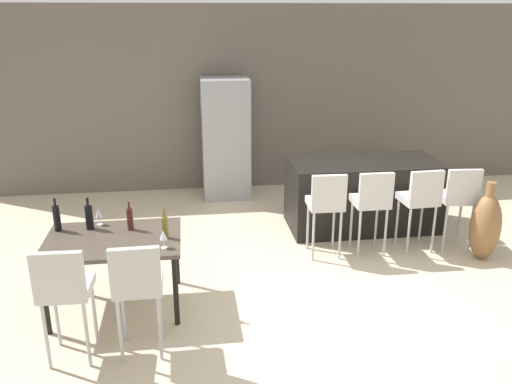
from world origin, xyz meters
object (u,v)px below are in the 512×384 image
at_px(potted_plant, 386,169).
at_px(floor_vase, 485,227).
at_px(bar_chair_middle, 372,199).
at_px(bar_chair_far, 459,195).
at_px(dining_chair_far, 137,282).
at_px(wine_glass_middle, 163,235).
at_px(wine_bottle_right, 165,227).
at_px(wine_bottle_inner, 130,219).
at_px(kitchen_island, 362,194).
at_px(dining_table, 113,245).
at_px(dining_chair_near, 64,287).
at_px(wine_bottle_corner, 57,218).
at_px(wine_glass_left, 99,213).
at_px(wine_bottle_end, 89,217).
at_px(bar_chair_left, 326,201).
at_px(refrigerator, 225,138).
at_px(bar_chair_right, 421,197).

bearing_deg(potted_plant, floor_vase, -86.31).
distance_m(bar_chair_middle, bar_chair_far, 1.08).
height_order(dining_chair_far, wine_glass_middle, dining_chair_far).
distance_m(wine_bottle_right, floor_vase, 3.72).
bearing_deg(wine_bottle_right, wine_bottle_inner, 144.83).
bearing_deg(bar_chair_far, wine_bottle_inner, -170.43).
bearing_deg(kitchen_island, dining_table, -151.29).
distance_m(dining_chair_near, wine_bottle_corner, 1.13).
height_order(bar_chair_far, wine_bottle_inner, bar_chair_far).
height_order(kitchen_island, floor_vase, floor_vase).
height_order(dining_chair_far, wine_glass_left, dining_chair_far).
relative_size(wine_bottle_end, potted_plant, 0.59).
bearing_deg(wine_bottle_corner, bar_chair_left, 11.13).
xyz_separation_m(dining_chair_near, wine_bottle_corner, (-0.26, 1.08, 0.18)).
height_order(wine_bottle_end, wine_bottle_corner, wine_bottle_corner).
distance_m(wine_bottle_right, wine_bottle_corner, 1.10).
bearing_deg(wine_glass_middle, dining_chair_near, -145.47).
xyz_separation_m(refrigerator, floor_vase, (2.82, -2.69, -0.51)).
bearing_deg(bar_chair_far, bar_chair_left, -179.99).
height_order(dining_chair_far, wine_bottle_inner, dining_chair_far).
bearing_deg(dining_chair_far, wine_glass_middle, 69.34).
bearing_deg(potted_plant, dining_chair_near, -136.71).
bearing_deg(wine_bottle_corner, wine_glass_middle, -27.52).
height_order(bar_chair_left, wine_bottle_inner, bar_chair_left).
height_order(kitchen_island, wine_bottle_end, wine_bottle_end).
xyz_separation_m(bar_chair_far, floor_vase, (0.21, -0.31, -0.29)).
xyz_separation_m(bar_chair_middle, refrigerator, (-1.53, 2.38, 0.22)).
relative_size(bar_chair_left, dining_chair_near, 1.00).
xyz_separation_m(wine_bottle_right, wine_bottle_inner, (-0.35, 0.25, 0.00)).
distance_m(bar_chair_far, refrigerator, 3.54).
height_order(wine_bottle_corner, floor_vase, wine_bottle_corner).
distance_m(bar_chair_right, wine_bottle_corner, 4.06).
relative_size(bar_chair_middle, bar_chair_far, 1.00).
xyz_separation_m(bar_chair_right, floor_vase, (0.69, -0.31, -0.29)).
relative_size(wine_bottle_inner, wine_glass_middle, 1.69).
xyz_separation_m(wine_glass_left, refrigerator, (1.51, 2.85, 0.06)).
xyz_separation_m(kitchen_island, wine_bottle_inner, (-2.89, -1.48, 0.40)).
distance_m(bar_chair_right, potted_plant, 2.46).
bearing_deg(kitchen_island, wine_glass_middle, -142.66).
bearing_deg(wine_glass_left, wine_bottle_end, -129.10).
height_order(wine_bottle_inner, potted_plant, wine_bottle_inner).
xyz_separation_m(bar_chair_far, wine_bottle_right, (-3.44, -0.88, 0.15)).
xyz_separation_m(dining_chair_near, potted_plant, (4.27, 4.02, -0.38)).
xyz_separation_m(dining_chair_far, wine_bottle_right, (0.21, 0.76, 0.15)).
bearing_deg(wine_bottle_corner, dining_chair_far, -52.09).
bearing_deg(dining_chair_far, bar_chair_right, 27.40).
bearing_deg(bar_chair_far, wine_bottle_end, -172.38).
height_order(bar_chair_middle, wine_bottle_corner, wine_bottle_corner).
distance_m(bar_chair_far, dining_chair_near, 4.54).
distance_m(dining_chair_near, dining_chair_far, 0.58).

